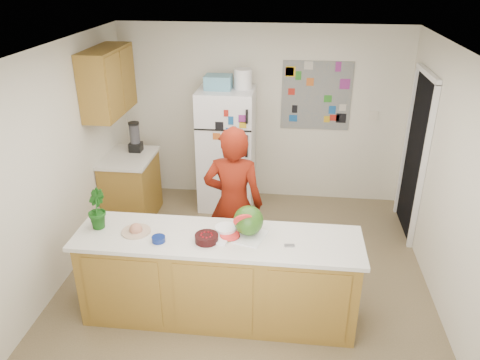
# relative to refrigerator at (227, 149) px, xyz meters

# --- Properties ---
(floor) EXTENTS (4.00, 4.50, 0.02)m
(floor) POSITION_rel_refrigerator_xyz_m (0.45, -1.88, -0.86)
(floor) COLOR brown
(floor) RESTS_ON ground
(wall_back) EXTENTS (4.00, 0.02, 2.50)m
(wall_back) POSITION_rel_refrigerator_xyz_m (0.45, 0.38, 0.40)
(wall_back) COLOR beige
(wall_back) RESTS_ON ground
(wall_left) EXTENTS (0.02, 4.50, 2.50)m
(wall_left) POSITION_rel_refrigerator_xyz_m (-1.56, -1.88, 0.40)
(wall_left) COLOR beige
(wall_left) RESTS_ON ground
(wall_right) EXTENTS (0.02, 4.50, 2.50)m
(wall_right) POSITION_rel_refrigerator_xyz_m (2.46, -1.88, 0.40)
(wall_right) COLOR beige
(wall_right) RESTS_ON ground
(ceiling) EXTENTS (4.00, 4.50, 0.02)m
(ceiling) POSITION_rel_refrigerator_xyz_m (0.45, -1.88, 1.66)
(ceiling) COLOR white
(ceiling) RESTS_ON wall_back
(doorway) EXTENTS (0.03, 0.85, 2.04)m
(doorway) POSITION_rel_refrigerator_xyz_m (2.44, -0.43, 0.17)
(doorway) COLOR black
(doorway) RESTS_ON ground
(peninsula_base) EXTENTS (2.60, 0.62, 0.88)m
(peninsula_base) POSITION_rel_refrigerator_xyz_m (0.25, -2.38, -0.41)
(peninsula_base) COLOR brown
(peninsula_base) RESTS_ON floor
(peninsula_top) EXTENTS (2.68, 0.70, 0.04)m
(peninsula_top) POSITION_rel_refrigerator_xyz_m (0.25, -2.38, 0.05)
(peninsula_top) COLOR silver
(peninsula_top) RESTS_ON peninsula_base
(side_counter_base) EXTENTS (0.60, 0.80, 0.86)m
(side_counter_base) POSITION_rel_refrigerator_xyz_m (-1.24, -0.53, -0.42)
(side_counter_base) COLOR brown
(side_counter_base) RESTS_ON floor
(side_counter_top) EXTENTS (0.64, 0.84, 0.04)m
(side_counter_top) POSITION_rel_refrigerator_xyz_m (-1.24, -0.53, 0.03)
(side_counter_top) COLOR silver
(side_counter_top) RESTS_ON side_counter_base
(upper_cabinets) EXTENTS (0.35, 1.00, 0.80)m
(upper_cabinets) POSITION_rel_refrigerator_xyz_m (-1.37, -0.58, 1.05)
(upper_cabinets) COLOR brown
(upper_cabinets) RESTS_ON wall_left
(refrigerator) EXTENTS (0.75, 0.70, 1.70)m
(refrigerator) POSITION_rel_refrigerator_xyz_m (0.00, 0.00, 0.00)
(refrigerator) COLOR silver
(refrigerator) RESTS_ON floor
(fridge_top_bin) EXTENTS (0.35, 0.28, 0.18)m
(fridge_top_bin) POSITION_rel_refrigerator_xyz_m (-0.10, 0.00, 0.94)
(fridge_top_bin) COLOR #5999B2
(fridge_top_bin) RESTS_ON refrigerator
(photo_collage) EXTENTS (0.95, 0.01, 0.95)m
(photo_collage) POSITION_rel_refrigerator_xyz_m (1.20, 0.36, 0.70)
(photo_collage) COLOR slate
(photo_collage) RESTS_ON wall_back
(person) EXTENTS (0.65, 0.43, 1.75)m
(person) POSITION_rel_refrigerator_xyz_m (0.31, -1.65, 0.03)
(person) COLOR #5F1307
(person) RESTS_ON floor
(blender_appliance) EXTENTS (0.14, 0.14, 0.38)m
(blender_appliance) POSITION_rel_refrigerator_xyz_m (-1.19, -0.33, 0.24)
(blender_appliance) COLOR black
(blender_appliance) RESTS_ON side_counter_top
(cutting_board) EXTENTS (0.50, 0.43, 0.01)m
(cutting_board) POSITION_rel_refrigerator_xyz_m (0.47, -2.33, 0.08)
(cutting_board) COLOR silver
(cutting_board) RESTS_ON peninsula_top
(watermelon) EXTENTS (0.28, 0.28, 0.28)m
(watermelon) POSITION_rel_refrigerator_xyz_m (0.53, -2.31, 0.22)
(watermelon) COLOR #28520E
(watermelon) RESTS_ON cutting_board
(watermelon_slice) EXTENTS (0.18, 0.18, 0.02)m
(watermelon_slice) POSITION_rel_refrigerator_xyz_m (0.36, -2.38, 0.09)
(watermelon_slice) COLOR red
(watermelon_slice) RESTS_ON cutting_board
(cherry_bowl) EXTENTS (0.26, 0.26, 0.07)m
(cherry_bowl) POSITION_rel_refrigerator_xyz_m (0.17, -2.47, 0.11)
(cherry_bowl) COLOR black
(cherry_bowl) RESTS_ON peninsula_top
(white_bowl) EXTENTS (0.27, 0.27, 0.06)m
(white_bowl) POSITION_rel_refrigerator_xyz_m (0.31, -2.30, 0.10)
(white_bowl) COLOR silver
(white_bowl) RESTS_ON peninsula_top
(cobalt_bowl) EXTENTS (0.13, 0.13, 0.05)m
(cobalt_bowl) POSITION_rel_refrigerator_xyz_m (-0.27, -2.52, 0.10)
(cobalt_bowl) COLOR navy
(cobalt_bowl) RESTS_ON peninsula_top
(plate) EXTENTS (0.36, 0.36, 0.02)m
(plate) POSITION_rel_refrigerator_xyz_m (-0.52, -2.39, 0.08)
(plate) COLOR beige
(plate) RESTS_ON peninsula_top
(paper_towel) EXTENTS (0.23, 0.22, 0.02)m
(paper_towel) POSITION_rel_refrigerator_xyz_m (0.26, -2.43, 0.08)
(paper_towel) COLOR white
(paper_towel) RESTS_ON peninsula_top
(keys) EXTENTS (0.09, 0.05, 0.01)m
(keys) POSITION_rel_refrigerator_xyz_m (0.92, -2.46, 0.08)
(keys) COLOR gray
(keys) RESTS_ON peninsula_top
(potted_plant) EXTENTS (0.26, 0.27, 0.38)m
(potted_plant) POSITION_rel_refrigerator_xyz_m (-0.91, -2.33, 0.26)
(potted_plant) COLOR #0B410C
(potted_plant) RESTS_ON peninsula_top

